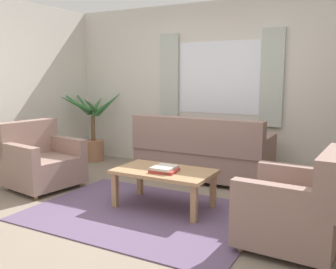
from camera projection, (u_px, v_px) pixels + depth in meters
name	position (u px, v px, depth m)	size (l,w,h in m)	color
ground_plane	(143.00, 214.00, 4.06)	(6.24, 6.24, 0.00)	gray
wall_back	(219.00, 88.00, 5.82)	(5.32, 0.12, 2.60)	silver
window_with_curtains	(218.00, 78.00, 5.73)	(1.98, 0.07, 1.40)	white
area_rug	(143.00, 213.00, 4.06)	(2.43, 1.74, 0.01)	#604C6B
couch	(202.00, 154.00, 5.35)	(1.90, 0.82, 0.92)	gray
armchair_left	(41.00, 161.00, 4.98)	(0.94, 0.96, 0.88)	gray
armchair_right	(298.00, 208.00, 3.23)	(0.86, 0.88, 0.88)	gray
coffee_table	(164.00, 175.00, 4.19)	(1.10, 0.64, 0.44)	#A87F56
book_stack_on_table	(164.00, 169.00, 4.11)	(0.31, 0.28, 0.06)	#B23833
potted_plant	(92.00, 128.00, 6.52)	(1.10, 1.11, 1.27)	#9E6B4C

